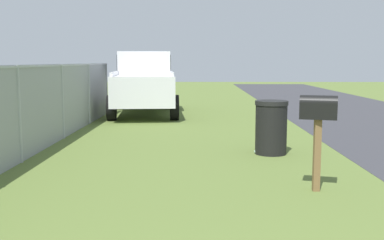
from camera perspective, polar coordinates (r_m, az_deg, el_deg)
name	(u,v)px	position (r m, az deg, el deg)	size (l,w,h in m)	color
mailbox	(318,115)	(6.48, 15.16, 0.60)	(0.33, 0.53, 1.31)	brown
pickup_truck	(144,81)	(15.93, -5.83, 4.77)	(5.33, 2.50, 2.09)	silver
trash_bin	(271,127)	(8.99, 9.63, -0.88)	(0.62, 0.62, 1.02)	black
fence_section	(19,110)	(8.58, -20.39, 1.11)	(15.54, 0.07, 1.70)	#9EA3A8
litter_bottle_midfield_a	(258,153)	(8.97, 8.10, -3.97)	(0.07, 0.07, 0.22)	#B2D8BF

